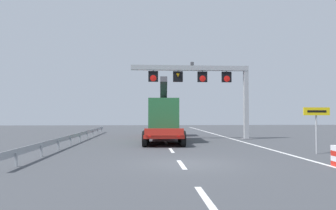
% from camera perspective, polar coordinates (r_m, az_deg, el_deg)
% --- Properties ---
extents(ground, '(112.00, 112.00, 0.00)m').
position_cam_1_polar(ground, '(14.63, 3.16, -10.55)').
color(ground, '#424449').
extents(lane_markings, '(0.20, 42.45, 0.01)m').
position_cam_1_polar(lane_markings, '(28.40, -0.74, -6.32)').
color(lane_markings, silver).
rests_on(lane_markings, ground).
extents(edge_line_right, '(0.20, 63.00, 0.01)m').
position_cam_1_polar(edge_line_right, '(27.62, 12.97, -6.40)').
color(edge_line_right, silver).
rests_on(edge_line_right, ground).
extents(overhead_lane_gantry, '(11.09, 0.90, 7.09)m').
position_cam_1_polar(overhead_lane_gantry, '(29.33, 6.83, 4.52)').
color(overhead_lane_gantry, '#9EA0A5').
rests_on(overhead_lane_gantry, ground).
extents(heavy_haul_truck_red, '(3.61, 14.16, 5.30)m').
position_cam_1_polar(heavy_haul_truck_red, '(29.38, -0.85, -2.30)').
color(heavy_haul_truck_red, red).
rests_on(heavy_haul_truck_red, ground).
extents(exit_sign_yellow, '(1.55, 0.15, 2.66)m').
position_cam_1_polar(exit_sign_yellow, '(19.93, 25.28, -2.24)').
color(exit_sign_yellow, '#9EA0A5').
rests_on(exit_sign_yellow, ground).
extents(guardrail_left, '(0.13, 29.13, 0.76)m').
position_cam_1_polar(guardrail_left, '(27.55, -15.77, -5.22)').
color(guardrail_left, '#999EA3').
rests_on(guardrail_left, ground).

